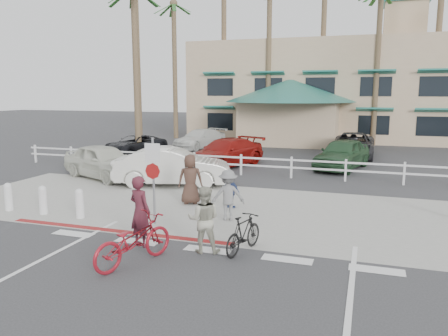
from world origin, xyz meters
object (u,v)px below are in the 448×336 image
(bike_red, at_px, (133,241))
(car_white_sedan, at_px, (173,167))
(sign_post, at_px, (154,177))
(car_red_compact, at_px, (103,161))
(bike_black, at_px, (244,234))

(bike_red, height_order, car_white_sedan, car_white_sedan)
(sign_post, relative_size, car_white_sedan, 0.60)
(sign_post, relative_size, car_red_compact, 0.64)
(car_white_sedan, height_order, car_red_compact, car_white_sedan)
(bike_red, xyz_separation_m, bike_black, (2.18, 1.53, -0.09))
(sign_post, height_order, car_red_compact, sign_post)
(sign_post, xyz_separation_m, bike_black, (3.18, -1.43, -0.97))
(bike_red, xyz_separation_m, car_white_sedan, (-2.81, 8.17, 0.23))
(bike_black, height_order, car_red_compact, car_red_compact)
(bike_red, distance_m, car_white_sedan, 8.64)
(bike_red, relative_size, car_red_compact, 0.47)
(car_white_sedan, relative_size, car_red_compact, 1.07)
(bike_black, bearing_deg, car_white_sedan, -37.98)
(bike_black, xyz_separation_m, car_red_compact, (-8.68, 7.08, 0.30))
(bike_black, bearing_deg, sign_post, -9.21)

